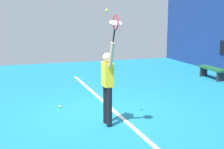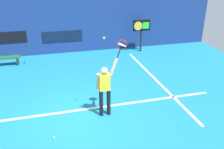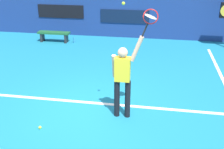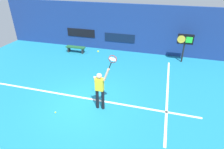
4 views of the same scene
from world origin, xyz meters
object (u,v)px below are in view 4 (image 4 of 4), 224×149
tennis_ball (98,51)px  scoreboard_clock (185,41)px  water_bottle (88,52)px  tennis_player (100,88)px  spare_ball (55,112)px  tennis_racket (112,60)px  court_bench (76,48)px

tennis_ball → scoreboard_clock: (3.54, 5.97, -1.19)m
scoreboard_clock → water_bottle: (-6.39, -0.40, -1.31)m
tennis_player → water_bottle: (-2.86, 5.56, -0.89)m
water_bottle → spare_ball: size_ratio=3.53×
tennis_racket → scoreboard_clock: 6.74m
tennis_player → tennis_racket: size_ratio=3.15×
tennis_player → scoreboard_clock: size_ratio=1.08×
tennis_ball → scoreboard_clock: tennis_ball is taller
tennis_racket → scoreboard_clock: tennis_racket is taller
tennis_player → tennis_ball: tennis_ball is taller
tennis_player → tennis_racket: 1.43m
tennis_ball → court_bench: size_ratio=0.05×
tennis_ball → spare_ball: tennis_ball is taller
scoreboard_clock → court_bench: scoreboard_clock is taller
tennis_racket → court_bench: tennis_racket is taller
tennis_ball → water_bottle: bearing=117.1°
court_bench → water_bottle: bearing=0.0°
court_bench → spare_ball: (2.07, -6.40, -0.30)m
water_bottle → spare_ball: (1.16, -6.40, -0.09)m
court_bench → water_bottle: 0.93m
spare_ball → water_bottle: bearing=100.3°
tennis_player → spare_ball: tennis_player is taller
spare_ball → tennis_player: bearing=26.3°
spare_ball → court_bench: bearing=107.9°
water_bottle → spare_ball: bearing=-79.7°
tennis_racket → water_bottle: 6.89m
tennis_ball → scoreboard_clock: bearing=59.3°
tennis_ball → scoreboard_clock: size_ratio=0.04×
scoreboard_clock → tennis_player: bearing=-120.7°
tennis_player → scoreboard_clock: tennis_player is taller
water_bottle → tennis_racket: bearing=-58.6°
tennis_player → spare_ball: size_ratio=28.97×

